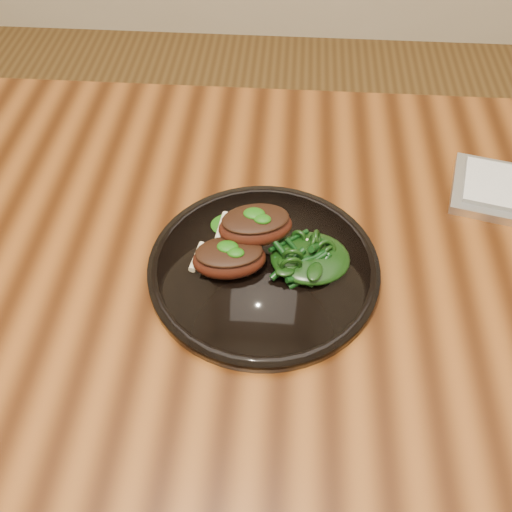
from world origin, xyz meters
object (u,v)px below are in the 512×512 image
at_px(desk, 284,300).
at_px(lamb_chop_front, 229,258).
at_px(greens_heap, 310,254).
at_px(plate, 264,268).

distance_m(desk, lamb_chop_front, 0.14).
bearing_deg(desk, greens_heap, -24.02).
xyz_separation_m(desk, plate, (-0.03, -0.02, 0.09)).
bearing_deg(plate, greens_heap, 5.19).
bearing_deg(desk, lamb_chop_front, -157.91).
height_order(desk, greens_heap, greens_heap).
relative_size(plate, greens_heap, 2.92).
height_order(plate, lamb_chop_front, lamb_chop_front).
bearing_deg(greens_heap, plate, -174.81).
xyz_separation_m(desk, lamb_chop_front, (-0.07, -0.03, 0.12)).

